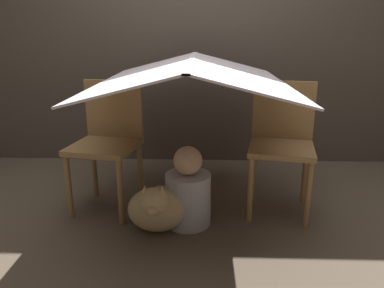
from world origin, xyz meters
name	(u,v)px	position (x,y,z in m)	size (l,w,h in m)	color
ground_plane	(192,216)	(0.00, 0.00, 0.00)	(8.80, 8.80, 0.00)	brown
wall_back	(196,25)	(0.00, 1.17, 1.25)	(7.00, 0.05, 2.50)	#4C4238
chair_left	(108,138)	(-0.58, 0.16, 0.50)	(0.49, 0.49, 0.88)	olive
chair_right	(282,139)	(0.61, 0.16, 0.50)	(0.49, 0.49, 0.88)	olive
sheet_canopy	(192,72)	(0.00, 0.09, 0.96)	(1.19, 1.57, 0.16)	silver
person_front	(188,193)	(-0.02, -0.10, 0.22)	(0.29, 0.29, 0.52)	#B2B2B7
dog	(157,208)	(-0.21, -0.22, 0.16)	(0.37, 0.38, 0.37)	tan
floor_cushion	(182,201)	(-0.07, 0.12, 0.05)	(0.40, 0.32, 0.10)	#7FB27F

